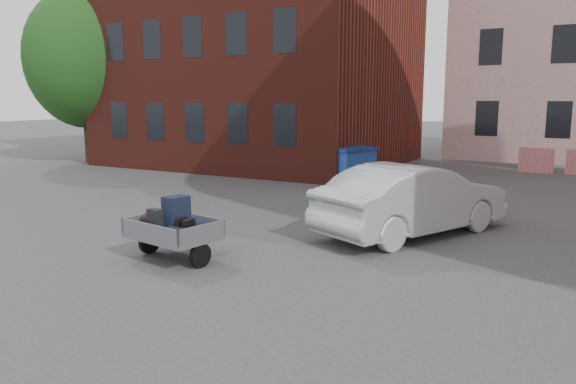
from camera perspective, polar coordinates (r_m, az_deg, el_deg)
The scene contains 7 objects.
ground at distance 10.73m, azimuth 1.71°, elevation -6.51°, with size 120.00×120.00×0.00m, color #38383A.
building_brick at distance 26.38m, azimuth -2.62°, elevation 18.40°, with size 12.00×10.00×14.00m, color #591E16.
far_building at distance 39.80m, azimuth -9.30°, elevation 11.00°, with size 6.00×6.00×8.00m, color maroon.
tree at distance 27.66m, azimuth -20.03°, elevation 13.62°, with size 5.28×5.28×8.30m.
trailer at distance 10.53m, azimuth -11.64°, elevation -3.60°, with size 1.76×1.91×1.20m.
dumpster at distance 20.31m, azimuth 4.56°, elevation 2.98°, with size 3.38×2.56×1.26m.
silver_car at distance 12.51m, azimuth 12.60°, elevation -0.76°, with size 1.64×4.71×1.55m, color #B0B3B8.
Camera 1 is at (4.78, -9.13, 2.99)m, focal length 35.00 mm.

